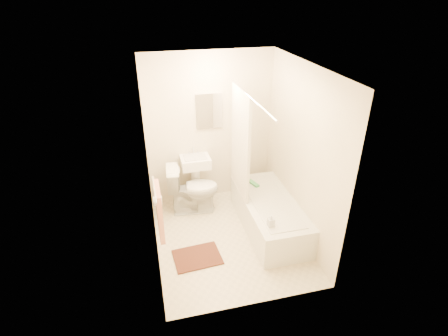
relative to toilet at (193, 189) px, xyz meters
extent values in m
plane|color=beige|center=(0.36, -0.80, -0.39)|extent=(2.40, 2.40, 0.00)
plane|color=white|center=(0.36, -0.80, 2.01)|extent=(2.40, 2.40, 0.00)
cube|color=beige|center=(0.36, 0.40, 0.81)|extent=(2.00, 0.02, 2.40)
cube|color=beige|center=(-0.64, -0.80, 0.81)|extent=(0.02, 2.40, 2.40)
cube|color=beige|center=(1.36, -0.80, 0.81)|extent=(0.02, 2.40, 2.40)
cube|color=white|center=(0.36, 0.38, 1.11)|extent=(0.40, 0.03, 0.55)
cylinder|color=silver|center=(0.66, -0.70, 1.61)|extent=(0.03, 1.70, 0.03)
cube|color=silver|center=(0.66, -0.30, 0.83)|extent=(0.04, 0.80, 1.55)
cylinder|color=silver|center=(-0.60, -1.05, 0.71)|extent=(0.02, 0.60, 0.02)
cube|color=#CC7266|center=(-0.57, -1.05, 0.39)|extent=(0.06, 0.45, 0.66)
cylinder|color=white|center=(-0.57, -0.68, 0.31)|extent=(0.11, 0.12, 0.12)
imported|color=white|center=(0.00, 0.00, 0.00)|extent=(0.83, 0.51, 0.78)
cube|color=#4A251A|center=(-0.14, -1.10, -0.38)|extent=(0.64, 0.50, 0.02)
imported|color=silver|center=(0.80, -1.27, 0.16)|extent=(0.09, 0.09, 0.18)
cube|color=#44A95D|center=(0.91, -0.22, 0.09)|extent=(0.13, 0.23, 0.04)
camera|label=1|loc=(-0.64, -4.62, 2.84)|focal=28.00mm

